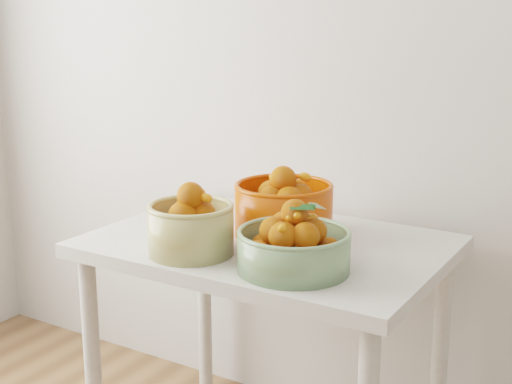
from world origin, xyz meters
TOP-DOWN VIEW (x-y plane):
  - table at (-0.40, 1.60)m, footprint 1.00×0.70m
  - bowl_cream at (-0.52, 1.39)m, footprint 0.31×0.31m
  - bowl_green at (-0.21, 1.41)m, footprint 0.29×0.29m
  - bowl_orange at (-0.38, 1.67)m, footprint 0.33×0.33m

SIDE VIEW (x-z plane):
  - table at x=-0.40m, z-range 0.28..1.03m
  - bowl_green at x=-0.21m, z-range 0.72..0.91m
  - bowl_cream at x=-0.52m, z-range 0.73..0.93m
  - bowl_orange at x=-0.38m, z-range 0.73..0.94m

